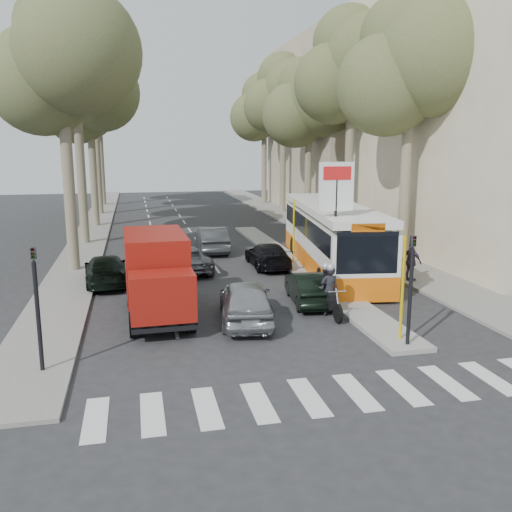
# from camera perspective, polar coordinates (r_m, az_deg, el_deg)

# --- Properties ---
(ground) EXTENTS (120.00, 120.00, 0.00)m
(ground) POSITION_cam_1_polar(r_m,az_deg,el_deg) (17.96, 4.01, -8.85)
(ground) COLOR #28282B
(ground) RESTS_ON ground
(sidewalk_right) EXTENTS (3.20, 70.00, 0.12)m
(sidewalk_right) POSITION_cam_1_polar(r_m,az_deg,el_deg) (43.71, 5.44, 3.33)
(sidewalk_right) COLOR gray
(sidewalk_right) RESTS_ON ground
(median_left) EXTENTS (2.40, 64.00, 0.12)m
(median_left) POSITION_cam_1_polar(r_m,az_deg,el_deg) (44.65, -16.57, 3.07)
(median_left) COLOR gray
(median_left) RESTS_ON ground
(traffic_island) EXTENTS (1.50, 26.00, 0.16)m
(traffic_island) POSITION_cam_1_polar(r_m,az_deg,el_deg) (28.97, 3.94, -0.79)
(traffic_island) COLOR gray
(traffic_island) RESTS_ON ground
(building_near) EXTENTS (11.00, 18.00, 18.00)m
(building_near) POSITION_cam_1_polar(r_m,az_deg,el_deg) (34.84, 24.08, 15.09)
(building_near) COLOR beige
(building_near) RESTS_ON ground
(building_far) EXTENTS (11.00, 20.00, 16.00)m
(building_far) POSITION_cam_1_polar(r_m,az_deg,el_deg) (54.13, 9.71, 13.21)
(building_far) COLOR #B7A88E
(building_far) RESTS_ON ground
(billboard) EXTENTS (1.50, 12.10, 5.60)m
(billboard) POSITION_cam_1_polar(r_m,az_deg,el_deg) (22.77, 8.40, 5.00)
(billboard) COLOR yellow
(billboard) RESTS_ON ground
(traffic_light_island) EXTENTS (0.16, 0.41, 3.60)m
(traffic_light_island) POSITION_cam_1_polar(r_m,az_deg,el_deg) (17.15, 16.06, -1.59)
(traffic_light_island) COLOR black
(traffic_light_island) RESTS_ON ground
(traffic_light_left) EXTENTS (0.16, 0.41, 3.60)m
(traffic_light_left) POSITION_cam_1_polar(r_m,az_deg,el_deg) (15.80, -22.17, -3.09)
(traffic_light_left) COLOR black
(traffic_light_left) RESTS_ON ground
(tree_l_a) EXTENTS (7.40, 7.20, 14.10)m
(tree_l_a) POSITION_cam_1_polar(r_m,az_deg,el_deg) (28.68, -19.64, 19.18)
(tree_l_a) COLOR #6B604C
(tree_l_a) RESTS_ON ground
(tree_l_b) EXTENTS (7.40, 7.20, 14.88)m
(tree_l_b) POSITION_cam_1_polar(r_m,az_deg,el_deg) (36.67, -18.37, 18.52)
(tree_l_b) COLOR #6B604C
(tree_l_b) RESTS_ON ground
(tree_l_c) EXTENTS (7.40, 7.20, 13.71)m
(tree_l_c) POSITION_cam_1_polar(r_m,az_deg,el_deg) (44.48, -17.02, 15.92)
(tree_l_c) COLOR #6B604C
(tree_l_c) RESTS_ON ground
(tree_l_d) EXTENTS (7.40, 7.20, 15.66)m
(tree_l_d) POSITION_cam_1_polar(r_m,az_deg,el_deg) (52.60, -16.61, 17.07)
(tree_l_d) COLOR #6B604C
(tree_l_d) RESTS_ON ground
(tree_l_e) EXTENTS (7.40, 7.20, 14.49)m
(tree_l_e) POSITION_cam_1_polar(r_m,az_deg,el_deg) (60.47, -16.16, 15.32)
(tree_l_e) COLOR #6B604C
(tree_l_e) RESTS_ON ground
(tree_r_a) EXTENTS (7.40, 7.20, 14.10)m
(tree_r_a) POSITION_cam_1_polar(r_m,az_deg,el_deg) (30.03, 16.20, 19.01)
(tree_r_a) COLOR #6B604C
(tree_r_a) RESTS_ON ground
(tree_r_b) EXTENTS (7.40, 7.20, 15.27)m
(tree_r_b) POSITION_cam_1_polar(r_m,az_deg,el_deg) (37.38, 10.22, 19.30)
(tree_r_b) COLOR #6B604C
(tree_r_b) RESTS_ON ground
(tree_r_c) EXTENTS (7.40, 7.20, 13.32)m
(tree_r_c) POSITION_cam_1_polar(r_m,az_deg,el_deg) (44.59, 5.76, 15.89)
(tree_r_c) COLOR #6B604C
(tree_r_c) RESTS_ON ground
(tree_r_d) EXTENTS (7.40, 7.20, 14.88)m
(tree_r_d) POSITION_cam_1_polar(r_m,az_deg,el_deg) (52.37, 3.03, 16.78)
(tree_r_d) COLOR #6B604C
(tree_r_d) RESTS_ON ground
(tree_r_e) EXTENTS (7.40, 7.20, 14.10)m
(tree_r_e) POSITION_cam_1_polar(r_m,az_deg,el_deg) (60.05, 0.98, 15.46)
(tree_r_e) COLOR #6B604C
(tree_r_e) RESTS_ON ground
(silver_hatchback) EXTENTS (2.44, 4.77, 1.55)m
(silver_hatchback) POSITION_cam_1_polar(r_m,az_deg,el_deg) (19.51, -1.07, -4.75)
(silver_hatchback) COLOR #A7AAAF
(silver_hatchback) RESTS_ON ground
(dark_hatchback) EXTENTS (1.81, 4.06, 1.29)m
(dark_hatchback) POSITION_cam_1_polar(r_m,az_deg,el_deg) (21.92, 5.55, -3.32)
(dark_hatchback) COLOR black
(dark_hatchback) RESTS_ON ground
(queue_car_a) EXTENTS (2.55, 4.84, 1.30)m
(queue_car_a) POSITION_cam_1_polar(r_m,az_deg,el_deg) (27.58, -7.47, -0.29)
(queue_car_a) COLOR #4C4E54
(queue_car_a) RESTS_ON ground
(queue_car_b) EXTENTS (1.84, 4.42, 1.28)m
(queue_car_b) POSITION_cam_1_polar(r_m,az_deg,el_deg) (28.32, 1.25, 0.10)
(queue_car_b) COLOR black
(queue_car_b) RESTS_ON ground
(queue_car_c) EXTENTS (1.73, 3.99, 1.34)m
(queue_car_c) POSITION_cam_1_polar(r_m,az_deg,el_deg) (33.37, -9.75, 1.73)
(queue_car_c) COLOR #9B9DA2
(queue_car_c) RESTS_ON ground
(queue_car_d) EXTENTS (1.71, 4.62, 1.51)m
(queue_car_d) POSITION_cam_1_polar(r_m,az_deg,el_deg) (32.49, -4.65, 1.75)
(queue_car_d) COLOR #45484C
(queue_car_d) RESTS_ON ground
(queue_car_e) EXTENTS (2.25, 4.74, 1.34)m
(queue_car_e) POSITION_cam_1_polar(r_m,az_deg,el_deg) (25.76, -15.51, -1.41)
(queue_car_e) COLOR black
(queue_car_e) RESTS_ON ground
(red_truck) EXTENTS (2.34, 5.79, 3.06)m
(red_truck) POSITION_cam_1_polar(r_m,az_deg,el_deg) (20.26, -10.40, -1.87)
(red_truck) COLOR black
(red_truck) RESTS_ON ground
(city_bus) EXTENTS (4.53, 13.15, 3.40)m
(city_bus) POSITION_cam_1_polar(r_m,az_deg,el_deg) (27.80, 7.90, 2.19)
(city_bus) COLOR orange
(city_bus) RESTS_ON ground
(motorcycle) EXTENTS (0.86, 2.38, 2.02)m
(motorcycle) POSITION_cam_1_polar(r_m,az_deg,el_deg) (20.51, 7.53, -3.63)
(motorcycle) COLOR black
(motorcycle) RESTS_ON ground
(pedestrian_near) EXTENTS (0.92, 1.19, 1.82)m
(pedestrian_near) POSITION_cam_1_polar(r_m,az_deg,el_deg) (25.87, 16.04, -0.56)
(pedestrian_near) COLOR #41324C
(pedestrian_near) RESTS_ON sidewalk_right
(pedestrian_far) EXTENTS (1.12, 0.85, 1.58)m
(pedestrian_far) POSITION_cam_1_polar(r_m,az_deg,el_deg) (32.16, 15.08, 1.58)
(pedestrian_far) COLOR brown
(pedestrian_far) RESTS_ON sidewalk_right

